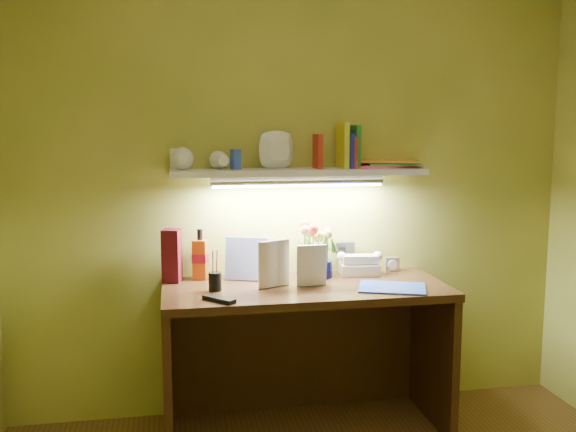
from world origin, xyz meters
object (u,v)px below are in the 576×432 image
(telephone, at_px, (359,263))
(whisky_bottle, at_px, (200,254))
(desk_clock, at_px, (392,264))
(flower_bouquet, at_px, (316,247))
(desk, at_px, (305,358))

(telephone, xyz_separation_m, whisky_bottle, (-0.83, 0.05, 0.07))
(desk_clock, bearing_deg, whisky_bottle, -178.43)
(desk_clock, height_order, whisky_bottle, whisky_bottle)
(flower_bouquet, distance_m, telephone, 0.26)
(flower_bouquet, relative_size, whisky_bottle, 1.19)
(telephone, bearing_deg, whisky_bottle, -176.61)
(whisky_bottle, bearing_deg, desk, -25.13)
(desk_clock, bearing_deg, desk, -154.45)
(desk_clock, bearing_deg, telephone, -165.97)
(flower_bouquet, xyz_separation_m, desk_clock, (0.43, 0.05, -0.12))
(telephone, relative_size, desk_clock, 2.67)
(desk_clock, distance_m, whisky_bottle, 1.03)
(desk, bearing_deg, desk_clock, 23.64)
(telephone, height_order, whisky_bottle, whisky_bottle)
(whisky_bottle, bearing_deg, flower_bouquet, -5.47)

